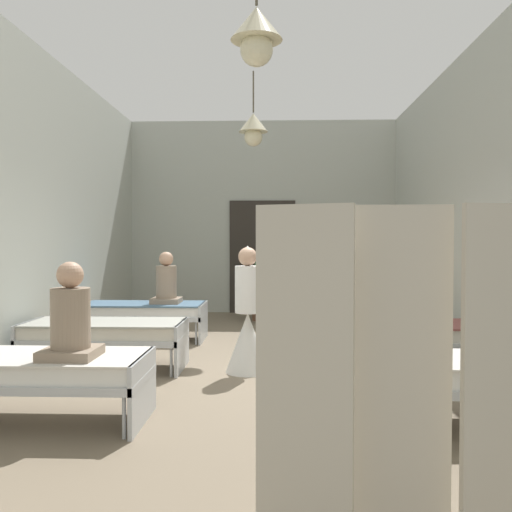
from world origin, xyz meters
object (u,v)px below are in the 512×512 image
object	(u,v)px
bed_left_row_0	(35,371)
patient_seated_secondary	(71,322)
bed_right_row_2	(373,313)
potted_plant	(261,275)
bed_right_row_1	(402,334)
privacy_screen	(403,406)
patient_seated_primary	(166,284)
nurse_near_aisle	(248,327)
bed_right_row_0	(455,375)
bed_left_row_2	(144,312)
bed_left_row_1	(105,333)

from	to	relation	value
bed_left_row_0	patient_seated_secondary	distance (m)	0.56
bed_right_row_2	patient_seated_secondary	size ratio (longest dim) A/B	2.37
potted_plant	bed_right_row_1	bearing A→B (deg)	-66.10
bed_right_row_2	privacy_screen	world-z (taller)	privacy_screen
bed_left_row_0	patient_seated_primary	distance (m)	3.87
bed_right_row_2	nurse_near_aisle	bearing A→B (deg)	-132.32
patient_seated_primary	patient_seated_secondary	xyz separation A→B (m)	(0.00, -3.92, 0.00)
bed_right_row_2	patient_seated_primary	xyz separation A→B (m)	(-3.19, 0.03, 0.43)
bed_left_row_0	bed_right_row_1	size ratio (longest dim) A/B	1.00
bed_right_row_0	bed_right_row_1	distance (m)	1.90
bed_left_row_0	bed_right_row_2	world-z (taller)	same
patient_seated_primary	bed_left_row_2	bearing A→B (deg)	-175.41
bed_left_row_2	nurse_near_aisle	distance (m)	2.64
nurse_near_aisle	privacy_screen	world-z (taller)	privacy_screen
privacy_screen	bed_left_row_2	bearing A→B (deg)	114.88
patient_seated_primary	bed_right_row_2	bearing A→B (deg)	-0.50
bed_left_row_2	patient_seated_secondary	xyz separation A→B (m)	(0.35, -3.89, 0.43)
patient_seated_primary	patient_seated_secondary	size ratio (longest dim) A/B	1.00
bed_right_row_2	patient_seated_primary	distance (m)	3.22
bed_right_row_2	potted_plant	world-z (taller)	potted_plant
nurse_near_aisle	bed_right_row_0	bearing A→B (deg)	169.54
bed_right_row_1	privacy_screen	bearing A→B (deg)	-103.01
patient_seated_primary	patient_seated_secondary	bearing A→B (deg)	-90.00
bed_right_row_1	patient_seated_primary	size ratio (longest dim) A/B	2.37
nurse_near_aisle	patient_seated_secondary	size ratio (longest dim) A/B	1.86
bed_right_row_1	potted_plant	bearing A→B (deg)	113.90
bed_left_row_2	bed_right_row_2	world-z (taller)	same
bed_right_row_1	privacy_screen	xyz separation A→B (m)	(-0.95, -4.11, 0.41)
nurse_near_aisle	patient_seated_primary	bearing A→B (deg)	-21.38
bed_left_row_0	bed_left_row_1	size ratio (longest dim) A/B	1.00
bed_left_row_1	bed_right_row_1	distance (m)	3.54
nurse_near_aisle	potted_plant	size ratio (longest dim) A/B	1.06
bed_right_row_2	nurse_near_aisle	size ratio (longest dim) A/B	1.28
bed_left_row_2	nurse_near_aisle	world-z (taller)	nurse_near_aisle
bed_right_row_2	potted_plant	size ratio (longest dim) A/B	1.36
bed_right_row_0	privacy_screen	world-z (taller)	privacy_screen
bed_right_row_2	patient_seated_primary	world-z (taller)	patient_seated_primary
potted_plant	patient_seated_secondary	bearing A→B (deg)	-103.24
bed_right_row_2	potted_plant	distance (m)	2.79
bed_right_row_0	bed_left_row_2	distance (m)	5.19
bed_left_row_0	patient_seated_secondary	bearing A→B (deg)	-14.41
bed_left_row_1	potted_plant	xyz separation A→B (m)	(1.76, 4.01, 0.45)
patient_seated_secondary	potted_plant	world-z (taller)	potted_plant
bed_right_row_0	nurse_near_aisle	bearing A→B (deg)	135.13
privacy_screen	bed_left_row_0	bearing A→B (deg)	141.09
bed_left_row_2	bed_left_row_0	bearing A→B (deg)	-90.00
bed_right_row_1	bed_right_row_0	bearing A→B (deg)	-90.00
bed_left_row_0	bed_right_row_2	size ratio (longest dim) A/B	1.00
bed_right_row_0	bed_right_row_2	world-z (taller)	same
bed_left_row_0	privacy_screen	xyz separation A→B (m)	(2.59, -2.21, 0.41)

